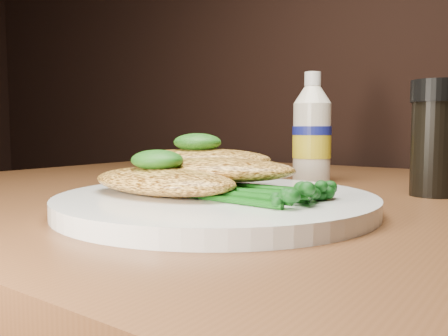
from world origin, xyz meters
The scene contains 9 objects.
plate centered at (-0.05, 0.88, 0.76)m, with size 0.30×0.30×0.02m, color white.
chicken_front centered at (-0.09, 0.85, 0.78)m, with size 0.16×0.08×0.03m, color #F4B44D.
chicken_mid centered at (-0.07, 0.90, 0.79)m, with size 0.16×0.08×0.02m, color #F4B44D.
chicken_back centered at (-0.11, 0.93, 0.79)m, with size 0.15×0.08×0.02m, color #F4B44D.
pesto_front centered at (-0.10, 0.85, 0.80)m, with size 0.05×0.05×0.02m, color #073209.
pesto_back centered at (-0.11, 0.92, 0.81)m, with size 0.05×0.05×0.02m, color #073209.
broccolini_bundle centered at (-0.01, 0.88, 0.78)m, with size 0.14×0.11×0.02m, color #135713, non-canonical shape.
mayo_bottle centered at (-0.08, 1.16, 0.83)m, with size 0.06×0.06×0.16m, color beige, non-canonical shape.
pepper_grinder centered at (0.09, 1.10, 0.82)m, with size 0.05×0.05×0.13m, color black, non-canonical shape.
Camera 1 is at (0.21, 0.53, 0.83)m, focal length 37.20 mm.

